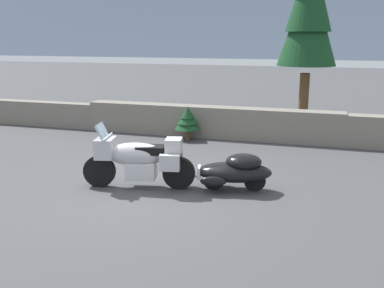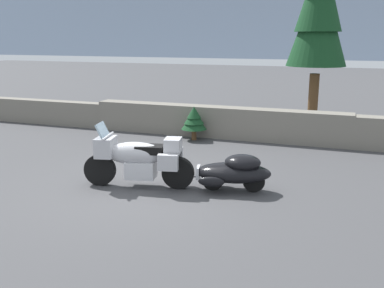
{
  "view_description": "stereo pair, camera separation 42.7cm",
  "coord_description": "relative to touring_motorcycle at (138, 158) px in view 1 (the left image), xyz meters",
  "views": [
    {
      "loc": [
        3.43,
        -7.88,
        3.02
      ],
      "look_at": [
        0.8,
        0.61,
        0.85
      ],
      "focal_mm": 41.02,
      "sensor_mm": 36.0,
      "label": 1
    },
    {
      "loc": [
        3.84,
        -7.74,
        3.02
      ],
      "look_at": [
        0.8,
        0.61,
        0.85
      ],
      "focal_mm": 41.02,
      "sensor_mm": 36.0,
      "label": 2
    }
  ],
  "objects": [
    {
      "name": "pine_sapling_near",
      "position": [
        -0.36,
        4.41,
        0.02
      ],
      "size": [
        0.77,
        0.77,
        1.02
      ],
      "color": "brown",
      "rests_on": "ground"
    },
    {
      "name": "stone_guard_wall",
      "position": [
        0.82,
        5.04,
        -0.17
      ],
      "size": [
        24.0,
        0.59,
        0.95
      ],
      "color": "slate",
      "rests_on": "ground"
    },
    {
      "name": "pine_tree_tall",
      "position": [
        2.84,
        7.09,
        3.44
      ],
      "size": [
        1.9,
        1.9,
        6.48
      ],
      "color": "brown",
      "rests_on": "ground"
    },
    {
      "name": "touring_motorcycle",
      "position": [
        0.0,
        0.0,
        0.0
      ],
      "size": [
        2.29,
        1.04,
        1.33
      ],
      "color": "black",
      "rests_on": "ground"
    },
    {
      "name": "ground_plane",
      "position": [
        0.16,
        0.0,
        -0.62
      ],
      "size": [
        80.0,
        80.0,
        0.0
      ],
      "primitive_type": "plane",
      "color": "#424244"
    },
    {
      "name": "distant_ridgeline",
      "position": [
        0.16,
        95.03,
        7.38
      ],
      "size": [
        240.0,
        80.0,
        16.0
      ],
      "primitive_type": "cube",
      "color": "#8C9EB7",
      "rests_on": "ground"
    },
    {
      "name": "car_shaped_trailer",
      "position": [
        1.92,
        0.43,
        -0.21
      ],
      "size": [
        2.23,
        1.02,
        0.76
      ],
      "color": "black",
      "rests_on": "ground"
    }
  ]
}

